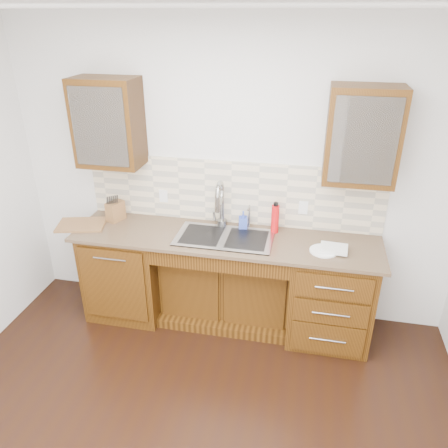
% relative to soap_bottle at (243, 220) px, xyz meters
% --- Properties ---
extents(wall_back, '(4.00, 0.10, 2.70)m').
position_rel_soap_bottle_xyz_m(wall_back, '(-0.13, 0.18, 0.36)').
color(wall_back, white).
rests_on(wall_back, ground).
extents(base_cabinet_left, '(0.70, 0.62, 0.88)m').
position_rel_soap_bottle_xyz_m(base_cabinet_left, '(-1.08, -0.18, -0.55)').
color(base_cabinet_left, '#593014').
rests_on(base_cabinet_left, ground).
extents(base_cabinet_center, '(1.20, 0.44, 0.70)m').
position_rel_soap_bottle_xyz_m(base_cabinet_center, '(-0.13, -0.09, -0.64)').
color(base_cabinet_center, '#593014').
rests_on(base_cabinet_center, ground).
extents(base_cabinet_right, '(0.70, 0.62, 0.88)m').
position_rel_soap_bottle_xyz_m(base_cabinet_right, '(0.82, -0.18, -0.55)').
color(base_cabinet_right, '#593014').
rests_on(base_cabinet_right, ground).
extents(countertop, '(2.70, 0.65, 0.03)m').
position_rel_soap_bottle_xyz_m(countertop, '(-0.13, -0.20, -0.10)').
color(countertop, '#84705B').
rests_on(countertop, base_cabinet_left).
extents(backsplash, '(2.70, 0.02, 0.59)m').
position_rel_soap_bottle_xyz_m(backsplash, '(-0.13, 0.12, 0.21)').
color(backsplash, beige).
rests_on(backsplash, wall_back).
extents(sink, '(0.84, 0.46, 0.19)m').
position_rel_soap_bottle_xyz_m(sink, '(-0.13, -0.21, -0.17)').
color(sink, '#9E9EA5').
rests_on(sink, countertop).
extents(faucet, '(0.04, 0.04, 0.40)m').
position_rel_soap_bottle_xyz_m(faucet, '(-0.20, 0.02, 0.12)').
color(faucet, '#999993').
rests_on(faucet, countertop).
extents(filter_tap, '(0.02, 0.02, 0.24)m').
position_rel_soap_bottle_xyz_m(filter_tap, '(0.05, 0.03, 0.04)').
color(filter_tap, '#999993').
rests_on(filter_tap, countertop).
extents(upper_cabinet_left, '(0.55, 0.34, 0.75)m').
position_rel_soap_bottle_xyz_m(upper_cabinet_left, '(-1.18, -0.04, 0.83)').
color(upper_cabinet_left, '#593014').
rests_on(upper_cabinet_left, wall_back).
extents(upper_cabinet_right, '(0.55, 0.34, 0.75)m').
position_rel_soap_bottle_xyz_m(upper_cabinet_right, '(0.92, -0.04, 0.83)').
color(upper_cabinet_right, '#593014').
rests_on(upper_cabinet_right, wall_back).
extents(outlet_left, '(0.08, 0.01, 0.12)m').
position_rel_soap_bottle_xyz_m(outlet_left, '(-0.78, 0.10, 0.13)').
color(outlet_left, white).
rests_on(outlet_left, backsplash).
extents(outlet_right, '(0.08, 0.01, 0.12)m').
position_rel_soap_bottle_xyz_m(outlet_right, '(0.52, 0.10, 0.13)').
color(outlet_right, white).
rests_on(outlet_right, backsplash).
extents(soap_bottle, '(0.09, 0.09, 0.17)m').
position_rel_soap_bottle_xyz_m(soap_bottle, '(0.00, 0.00, 0.00)').
color(soap_bottle, '#3951BD').
rests_on(soap_bottle, countertop).
extents(water_bottle, '(0.09, 0.09, 0.26)m').
position_rel_soap_bottle_xyz_m(water_bottle, '(0.29, -0.01, 0.04)').
color(water_bottle, red).
rests_on(water_bottle, countertop).
extents(plate, '(0.28, 0.28, 0.01)m').
position_rel_soap_bottle_xyz_m(plate, '(0.72, -0.28, -0.08)').
color(plate, white).
rests_on(plate, countertop).
extents(dish_towel, '(0.23, 0.17, 0.03)m').
position_rel_soap_bottle_xyz_m(dish_towel, '(0.80, -0.27, -0.05)').
color(dish_towel, white).
rests_on(dish_towel, plate).
extents(knife_block, '(0.15, 0.19, 0.18)m').
position_rel_soap_bottle_xyz_m(knife_block, '(-1.20, -0.07, 0.01)').
color(knife_block, brown).
rests_on(knife_block, countertop).
extents(cutting_board, '(0.48, 0.39, 0.02)m').
position_rel_soap_bottle_xyz_m(cutting_board, '(-1.47, -0.25, -0.07)').
color(cutting_board, olive).
rests_on(cutting_board, countertop).
extents(cup_left_a, '(0.18, 0.18, 0.11)m').
position_rel_soap_bottle_xyz_m(cup_left_a, '(-1.24, -0.04, 0.78)').
color(cup_left_a, white).
rests_on(cup_left_a, upper_cabinet_left).
extents(cup_left_b, '(0.12, 0.12, 0.10)m').
position_rel_soap_bottle_xyz_m(cup_left_b, '(-1.04, -0.04, 0.78)').
color(cup_left_b, white).
rests_on(cup_left_b, upper_cabinet_left).
extents(cup_right_a, '(0.16, 0.16, 0.09)m').
position_rel_soap_bottle_xyz_m(cup_right_a, '(0.86, -0.04, 0.78)').
color(cup_right_a, white).
rests_on(cup_right_a, upper_cabinet_right).
extents(cup_right_b, '(0.10, 0.10, 0.09)m').
position_rel_soap_bottle_xyz_m(cup_right_b, '(1.01, -0.04, 0.78)').
color(cup_right_b, white).
rests_on(cup_right_b, upper_cabinet_right).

